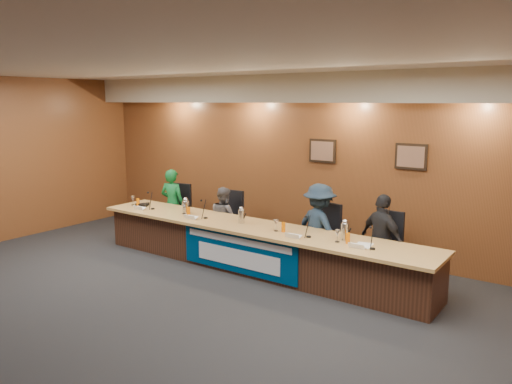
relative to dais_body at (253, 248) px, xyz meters
The scene contains 40 objects.
floor 2.43m from the dais_body, 90.00° to the right, with size 10.00×10.00×0.00m, color black.
ceiling 3.73m from the dais_body, 90.00° to the right, with size 10.00×8.00×0.04m, color silver.
wall_back 2.03m from the dais_body, 90.00° to the left, with size 10.00×0.04×3.20m, color brown.
soffit 2.93m from the dais_body, 90.00° to the left, with size 10.00×0.50×0.50m, color beige.
dais_body is the anchor object (origin of this frame).
dais_top 0.38m from the dais_body, 90.00° to the right, with size 6.10×0.95×0.05m, color tan.
banner 0.42m from the dais_body, 90.00° to the right, with size 2.20×0.02×0.65m, color navy.
banner_text_upper 0.49m from the dais_body, 90.00° to the right, with size 2.00×0.01×0.10m, color silver.
banner_text_lower 0.43m from the dais_body, 90.00° to the right, with size 1.60×0.01×0.28m, color silver.
wall_photo_left 2.21m from the dais_body, 75.71° to the left, with size 0.52×0.04×0.42m, color black.
wall_photo_right 2.95m from the dais_body, 38.13° to the left, with size 0.52×0.04×0.42m, color black.
panelist_a 2.51m from the dais_body, 166.46° to the left, with size 0.51×0.34×1.41m, color #0D5B26.
panelist_b 1.25m from the dais_body, 151.87° to the left, with size 0.57×0.45×1.18m, color #56555A.
panelist_c 1.13m from the dais_body, 32.85° to the left, with size 0.93×0.53×1.43m, color #192A3C.
panelist_d 2.07m from the dais_body, 16.53° to the left, with size 0.81×0.34×1.38m, color black.
office_chair_a 2.51m from the dais_body, 164.24° to the left, with size 0.48×0.48×0.08m, color black.
office_chair_b 1.29m from the dais_body, 147.92° to the left, with size 0.48×0.48×0.08m, color black.
office_chair_c 1.14m from the dais_body, 37.13° to the left, with size 0.48×0.48×0.08m, color black.
office_chair_d 2.08m from the dais_body, 19.18° to the left, with size 0.48×0.48×0.08m, color black.
nameplate_a 2.46m from the dais_body, behind, with size 0.24×0.06×0.09m, color white.
microphone_a 2.25m from the dais_body, behind, with size 0.07×0.07×0.02m, color black.
juice_glass_a 2.68m from the dais_body, behind, with size 0.06×0.06×0.15m, color orange.
water_glass_a 2.84m from the dais_body, behind, with size 0.08×0.08×0.18m, color silver.
nameplate_b 1.23m from the dais_body, 163.95° to the right, with size 0.24×0.06×0.09m, color white.
microphone_b 1.02m from the dais_body, behind, with size 0.07×0.07×0.02m, color black.
juice_glass_b 1.40m from the dais_body, behind, with size 0.06×0.06×0.15m, color orange.
water_glass_b 1.55m from the dais_body, behind, with size 0.08×0.08×0.18m, color silver.
nameplate_c 1.09m from the dais_body, 19.15° to the right, with size 0.24×0.06×0.09m, color white.
microphone_c 1.19m from the dais_body, ahead, with size 0.07×0.07×0.02m, color black.
juice_glass_c 0.80m from the dais_body, ahead, with size 0.06×0.06×0.15m, color orange.
water_glass_c 0.73m from the dais_body, 12.97° to the right, with size 0.08×0.08×0.18m, color silver.
nameplate_d 1.99m from the dais_body, ahead, with size 0.24×0.06×0.09m, color white.
microphone_d 2.16m from the dais_body, ahead, with size 0.07×0.07×0.02m, color black.
juice_glass_d 1.78m from the dais_body, ahead, with size 0.06×0.06×0.15m, color orange.
water_glass_d 1.65m from the dais_body, ahead, with size 0.08×0.08×0.18m, color silver.
carafe_left 1.57m from the dais_body, behind, with size 0.13×0.13×0.22m, color silver.
carafe_mid 0.56m from the dais_body, behind, with size 0.11×0.11×0.22m, color silver.
carafe_right 1.70m from the dais_body, ahead, with size 0.11×0.11×0.25m, color silver.
speakerphone 2.60m from the dais_body, behind, with size 0.32×0.32×0.05m, color black.
paper_stack 1.98m from the dais_body, ahead, with size 0.22×0.30×0.01m, color white.
Camera 1 is at (4.62, -3.97, 2.73)m, focal length 35.00 mm.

